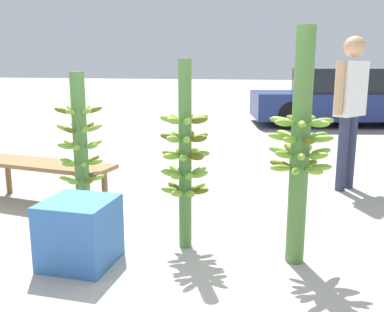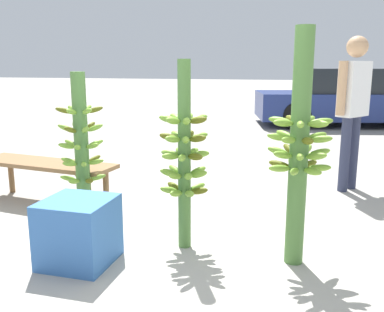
{
  "view_description": "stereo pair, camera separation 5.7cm",
  "coord_description": "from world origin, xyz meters",
  "px_view_note": "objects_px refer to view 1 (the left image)",
  "views": [
    {
      "loc": [
        0.9,
        -2.82,
        1.38
      ],
      "look_at": [
        0.03,
        0.54,
        0.65
      ],
      "focal_mm": 40.0,
      "sensor_mm": 36.0,
      "label": 1
    },
    {
      "loc": [
        0.96,
        -2.81,
        1.38
      ],
      "look_at": [
        0.03,
        0.54,
        0.65
      ],
      "focal_mm": 40.0,
      "sensor_mm": 36.0,
      "label": 2
    }
  ],
  "objects_px": {
    "banana_stalk_right": "(300,148)",
    "market_bench": "(43,168)",
    "banana_stalk_left": "(81,147)",
    "vendor_person": "(351,99)",
    "banana_stalk_center": "(185,156)",
    "produce_crate": "(80,232)",
    "parked_car": "(339,98)"
  },
  "relations": [
    {
      "from": "banana_stalk_left",
      "to": "parked_car",
      "type": "relative_size",
      "value": 0.32
    },
    {
      "from": "vendor_person",
      "to": "produce_crate",
      "type": "distance_m",
      "value": 3.25
    },
    {
      "from": "banana_stalk_right",
      "to": "market_bench",
      "type": "relative_size",
      "value": 1.06
    },
    {
      "from": "vendor_person",
      "to": "market_bench",
      "type": "bearing_deg",
      "value": -31.23
    },
    {
      "from": "banana_stalk_center",
      "to": "vendor_person",
      "type": "bearing_deg",
      "value": 56.08
    },
    {
      "from": "banana_stalk_right",
      "to": "market_bench",
      "type": "distance_m",
      "value": 2.64
    },
    {
      "from": "market_bench",
      "to": "parked_car",
      "type": "distance_m",
      "value": 7.75
    },
    {
      "from": "parked_car",
      "to": "produce_crate",
      "type": "xyz_separation_m",
      "value": [
        -2.29,
        -8.13,
        -0.4
      ]
    },
    {
      "from": "banana_stalk_center",
      "to": "banana_stalk_right",
      "type": "distance_m",
      "value": 0.84
    },
    {
      "from": "market_bench",
      "to": "produce_crate",
      "type": "distance_m",
      "value": 1.53
    },
    {
      "from": "banana_stalk_left",
      "to": "produce_crate",
      "type": "distance_m",
      "value": 1.01
    },
    {
      "from": "banana_stalk_left",
      "to": "produce_crate",
      "type": "height_order",
      "value": "banana_stalk_left"
    },
    {
      "from": "banana_stalk_right",
      "to": "market_bench",
      "type": "bearing_deg",
      "value": 163.98
    },
    {
      "from": "banana_stalk_left",
      "to": "parked_car",
      "type": "bearing_deg",
      "value": 69.72
    },
    {
      "from": "parked_car",
      "to": "banana_stalk_center",
      "type": "bearing_deg",
      "value": 154.83
    },
    {
      "from": "banana_stalk_left",
      "to": "market_bench",
      "type": "xyz_separation_m",
      "value": [
        -0.61,
        0.32,
        -0.3
      ]
    },
    {
      "from": "produce_crate",
      "to": "parked_car",
      "type": "bearing_deg",
      "value": 74.28
    },
    {
      "from": "banana_stalk_left",
      "to": "banana_stalk_center",
      "type": "xyz_separation_m",
      "value": [
        1.06,
        -0.34,
        0.05
      ]
    },
    {
      "from": "banana_stalk_right",
      "to": "market_bench",
      "type": "height_order",
      "value": "banana_stalk_right"
    },
    {
      "from": "market_bench",
      "to": "produce_crate",
      "type": "bearing_deg",
      "value": -41.17
    },
    {
      "from": "produce_crate",
      "to": "vendor_person",
      "type": "bearing_deg",
      "value": 51.14
    },
    {
      "from": "parked_car",
      "to": "banana_stalk_left",
      "type": "bearing_deg",
      "value": 146.68
    },
    {
      "from": "market_bench",
      "to": "produce_crate",
      "type": "height_order",
      "value": "produce_crate"
    },
    {
      "from": "banana_stalk_center",
      "to": "banana_stalk_right",
      "type": "xyz_separation_m",
      "value": [
        0.83,
        -0.05,
        0.11
      ]
    },
    {
      "from": "banana_stalk_center",
      "to": "vendor_person",
      "type": "distance_m",
      "value": 2.41
    },
    {
      "from": "vendor_person",
      "to": "produce_crate",
      "type": "height_order",
      "value": "vendor_person"
    },
    {
      "from": "banana_stalk_center",
      "to": "parked_car",
      "type": "bearing_deg",
      "value": 77.87
    },
    {
      "from": "banana_stalk_left",
      "to": "vendor_person",
      "type": "relative_size",
      "value": 0.79
    },
    {
      "from": "banana_stalk_left",
      "to": "banana_stalk_right",
      "type": "height_order",
      "value": "banana_stalk_right"
    },
    {
      "from": "market_bench",
      "to": "banana_stalk_center",
      "type": "bearing_deg",
      "value": -15.03
    },
    {
      "from": "vendor_person",
      "to": "market_bench",
      "type": "xyz_separation_m",
      "value": [
        -3.0,
        -1.32,
        -0.65
      ]
    },
    {
      "from": "banana_stalk_right",
      "to": "vendor_person",
      "type": "bearing_deg",
      "value": 76.11
    }
  ]
}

